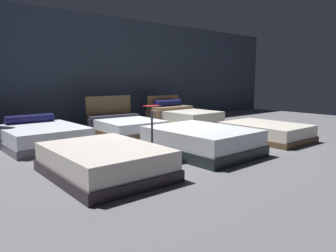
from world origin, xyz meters
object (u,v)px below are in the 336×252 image
object	(u,v)px
bed_3	(41,136)
price_sign	(152,140)
bed_0	(104,161)
bed_1	(201,141)
bed_5	(183,117)
bed_4	(125,126)
bed_2	(265,132)

from	to	relation	value
bed_3	price_sign	size ratio (longest dim) A/B	2.07
bed_0	bed_3	bearing A→B (deg)	90.65
price_sign	bed_1	bearing A→B (deg)	-6.29
bed_3	bed_1	bearing A→B (deg)	-51.91
bed_0	bed_5	bearing A→B (deg)	34.93
bed_1	bed_4	size ratio (longest dim) A/B	1.03
bed_3	bed_4	distance (m)	2.27
bed_3	bed_4	size ratio (longest dim) A/B	1.02
bed_2	bed_4	size ratio (longest dim) A/B	0.97
bed_0	bed_1	world-z (taller)	bed_1
bed_2	bed_3	size ratio (longest dim) A/B	0.95
bed_5	price_sign	world-z (taller)	price_sign
bed_1	bed_5	distance (m)	3.74
bed_3	bed_0	bearing A→B (deg)	-90.62
bed_2	price_sign	xyz separation A→B (m)	(-3.38, 0.17, 0.19)
bed_2	bed_5	world-z (taller)	bed_5
bed_0	bed_4	bearing A→B (deg)	53.39
bed_2	bed_3	world-z (taller)	bed_3
bed_2	bed_5	distance (m)	3.02
bed_0	bed_1	bearing A→B (deg)	2.68
bed_0	bed_1	xyz separation A→B (m)	(2.24, 0.08, 0.02)
bed_3	bed_4	world-z (taller)	bed_4
bed_0	bed_5	size ratio (longest dim) A/B	0.94
bed_2	bed_1	bearing A→B (deg)	179.77
bed_2	bed_3	xyz separation A→B (m)	(-4.47, 2.83, 0.03)
bed_2	price_sign	size ratio (longest dim) A/B	1.96
bed_1	bed_0	bearing A→B (deg)	-178.73
bed_0	bed_2	distance (m)	4.47
bed_0	bed_3	world-z (taller)	bed_3
bed_3	bed_5	size ratio (longest dim) A/B	0.97
bed_1	bed_2	xyz separation A→B (m)	(2.23, -0.04, -0.05)
bed_2	bed_3	distance (m)	5.29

